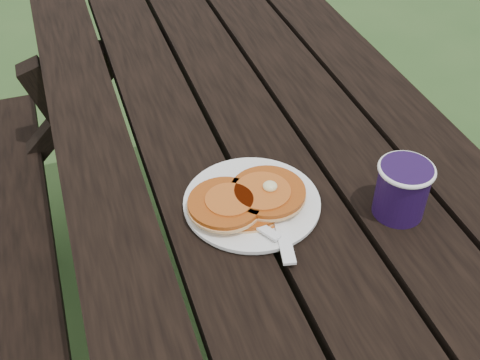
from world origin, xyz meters
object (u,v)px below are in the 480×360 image
object	(u,v)px
picnic_table	(273,305)
pancake_stack	(248,199)
coffee_cup	(403,187)
plate	(252,203)

from	to	relation	value
picnic_table	pancake_stack	size ratio (longest dim) A/B	9.14
picnic_table	coffee_cup	world-z (taller)	coffee_cup
plate	pancake_stack	xyz separation A→B (m)	(-0.01, -0.01, 0.02)
picnic_table	pancake_stack	xyz separation A→B (m)	(-0.09, -0.07, 0.41)
picnic_table	pancake_stack	distance (m)	0.42
pancake_stack	coffee_cup	distance (m)	0.25
picnic_table	pancake_stack	world-z (taller)	pancake_stack
plate	coffee_cup	distance (m)	0.24
picnic_table	coffee_cup	xyz separation A→B (m)	(0.15, -0.16, 0.44)
picnic_table	coffee_cup	distance (m)	0.49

